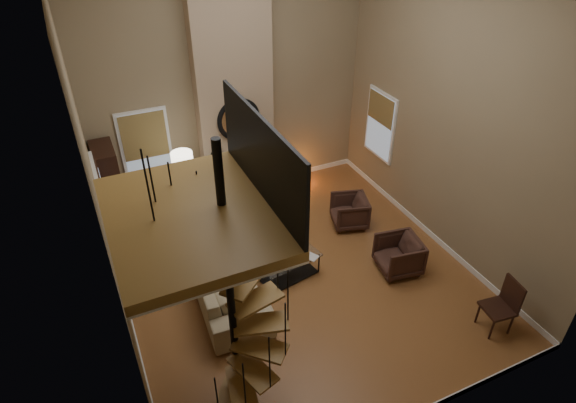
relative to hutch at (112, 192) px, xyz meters
name	(u,v)px	position (x,y,z in m)	size (l,w,h in m)	color
ground	(297,275)	(2.76, -2.77, -0.95)	(6.00, 6.50, 0.01)	#A76A36
back_wall	(230,76)	(2.76, 0.48, 1.80)	(6.00, 0.02, 5.50)	#8C7A5A
front_wall	(436,274)	(2.76, -6.02, 1.80)	(6.00, 0.02, 5.50)	#8C7A5A
left_wall	(95,186)	(-0.24, -2.77, 1.80)	(0.02, 6.50, 5.50)	#8C7A5A
right_wall	(452,109)	(5.76, -2.77, 1.80)	(0.02, 6.50, 5.50)	#8C7A5A
baseboard_back	(238,187)	(2.76, 0.47, -0.89)	(6.00, 0.02, 0.12)	white
baseboard_left	(133,324)	(-0.23, -2.77, -0.89)	(0.02, 6.50, 0.12)	white
baseboard_right	(427,231)	(5.75, -2.77, -0.89)	(0.02, 6.50, 0.12)	white
chimney_breast	(233,79)	(2.76, 0.29, 1.80)	(1.60, 0.38, 5.50)	tan
hearth	(248,203)	(2.76, -0.20, -0.93)	(1.50, 0.60, 0.04)	black
firebox	(242,177)	(2.76, 0.09, -0.40)	(0.95, 0.02, 0.72)	black
mantel	(242,155)	(2.76, 0.01, 0.20)	(1.70, 0.18, 0.06)	white
mirror_frame	(239,120)	(2.76, 0.07, 1.00)	(0.94, 0.94, 0.10)	black
mirror_disc	(239,120)	(2.76, 0.08, 1.00)	(0.80, 0.80, 0.01)	white
vase_left	(216,153)	(2.21, 0.05, 0.35)	(0.24, 0.24, 0.25)	black
vase_right	(267,143)	(3.36, 0.05, 0.33)	(0.20, 0.20, 0.21)	#185655
window_back	(146,144)	(0.86, 0.45, 0.67)	(1.02, 0.06, 1.52)	white
window_right	(380,124)	(5.73, -0.77, 0.68)	(0.06, 1.02, 1.52)	white
entry_door	(107,217)	(-0.20, -0.97, 0.10)	(0.10, 1.05, 2.16)	white
loft	(200,210)	(0.71, -4.57, 2.29)	(1.70, 2.20, 1.09)	olive
spiral_stair	(232,299)	(0.97, -4.56, 0.83)	(1.47, 1.47, 4.06)	black
hutch	(112,192)	(0.00, 0.00, 0.00)	(0.42, 0.88, 1.97)	black
sofa	(223,277)	(1.38, -2.66, -0.55)	(2.59, 1.01, 0.76)	tan
armchair_near	(352,211)	(4.48, -1.85, -0.60)	(0.70, 0.72, 0.65)	#3E241C
armchair_far	(402,254)	(4.59, -3.44, -0.60)	(0.73, 0.75, 0.69)	#3E241C
coffee_table	(289,265)	(2.60, -2.76, -0.67)	(1.21, 0.76, 0.44)	silver
bowl	(288,255)	(2.60, -2.71, -0.45)	(0.41, 0.41, 0.10)	gold
book	(310,257)	(2.95, -2.91, -0.49)	(0.19, 0.26, 0.02)	gray
floor_lamp	(183,166)	(1.39, -0.41, 0.46)	(0.43, 0.43, 1.75)	black
accent_lamp	(304,175)	(4.30, 0.05, -0.70)	(0.13, 0.13, 0.45)	orange
side_chair	(503,304)	(5.19, -5.26, -0.42)	(0.50, 0.50, 0.97)	black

